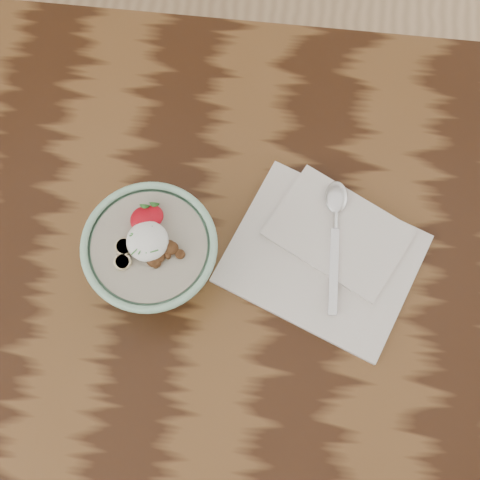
% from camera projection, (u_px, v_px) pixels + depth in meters
% --- Properties ---
extents(table, '(1.60, 0.90, 0.75)m').
position_uv_depth(table, '(160.00, 313.00, 0.98)').
color(table, black).
rests_on(table, ground).
extents(breakfast_bowl, '(0.17, 0.17, 0.12)m').
position_uv_depth(breakfast_bowl, '(152.00, 254.00, 0.85)').
color(breakfast_bowl, '#93C6A7').
rests_on(breakfast_bowl, table).
extents(napkin, '(0.30, 0.27, 0.01)m').
position_uv_depth(napkin, '(326.00, 253.00, 0.91)').
color(napkin, silver).
rests_on(napkin, table).
extents(spoon, '(0.03, 0.19, 0.01)m').
position_uv_depth(spoon, '(336.00, 215.00, 0.91)').
color(spoon, silver).
rests_on(spoon, napkin).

